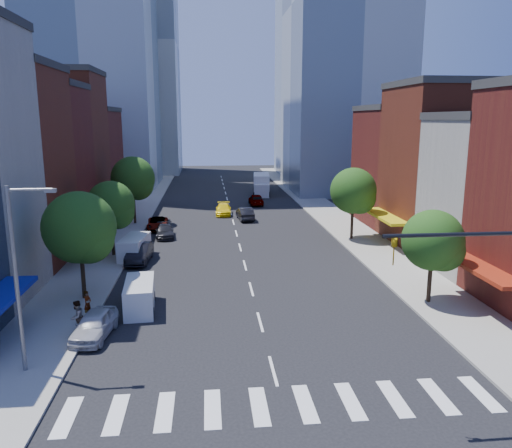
# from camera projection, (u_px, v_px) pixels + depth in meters

# --- Properties ---
(ground) EXTENTS (220.00, 220.00, 0.00)m
(ground) POSITION_uv_depth(u_px,v_px,m) (273.00, 371.00, 24.40)
(ground) COLOR black
(ground) RESTS_ON ground
(sidewalk_left) EXTENTS (5.00, 120.00, 0.15)m
(sidewalk_left) POSITION_uv_depth(u_px,v_px,m) (131.00, 217.00, 62.12)
(sidewalk_left) COLOR gray
(sidewalk_left) RESTS_ON ground
(sidewalk_right) EXTENTS (5.00, 120.00, 0.15)m
(sidewalk_right) POSITION_uv_depth(u_px,v_px,m) (328.00, 213.00, 64.53)
(sidewalk_right) COLOR gray
(sidewalk_right) RESTS_ON ground
(crosswalk) EXTENTS (19.00, 3.00, 0.01)m
(crosswalk) POSITION_uv_depth(u_px,v_px,m) (282.00, 405.00, 21.48)
(crosswalk) COLOR silver
(crosswalk) RESTS_ON ground
(bldg_left_3) EXTENTS (12.00, 8.00, 15.00)m
(bldg_left_3) POSITION_uv_depth(u_px,v_px,m) (23.00, 166.00, 49.06)
(bldg_left_3) COLOR #571715
(bldg_left_3) RESTS_ON ground
(bldg_left_4) EXTENTS (12.00, 9.00, 17.00)m
(bldg_left_4) POSITION_uv_depth(u_px,v_px,m) (49.00, 151.00, 57.13)
(bldg_left_4) COLOR #5E2416
(bldg_left_4) RESTS_ON ground
(bldg_left_5) EXTENTS (12.00, 10.00, 13.00)m
(bldg_left_5) POSITION_uv_depth(u_px,v_px,m) (72.00, 161.00, 66.79)
(bldg_left_5) COLOR #571715
(bldg_left_5) RESTS_ON ground
(bldg_right_1) EXTENTS (12.00, 8.00, 12.00)m
(bldg_right_1) POSITION_uv_depth(u_px,v_px,m) (509.00, 197.00, 39.79)
(bldg_right_1) COLOR beige
(bldg_right_1) RESTS_ON ground
(bldg_right_2) EXTENTS (12.00, 10.00, 15.00)m
(bldg_right_2) POSITION_uv_depth(u_px,v_px,m) (456.00, 167.00, 48.24)
(bldg_right_2) COLOR #5E2416
(bldg_right_2) RESTS_ON ground
(bldg_right_3) EXTENTS (12.00, 10.00, 13.00)m
(bldg_right_3) POSITION_uv_depth(u_px,v_px,m) (413.00, 168.00, 58.18)
(bldg_right_3) COLOR #571715
(bldg_right_3) RESTS_ON ground
(tower_ne) EXTENTS (18.00, 20.00, 60.00)m
(tower_ne) POSITION_uv_depth(u_px,v_px,m) (346.00, 6.00, 80.49)
(tower_ne) COLOR #9EA5AD
(tower_ne) RESTS_ON ground
(tower_far_w) EXTENTS (18.00, 18.00, 56.00)m
(tower_far_w) POSITION_uv_depth(u_px,v_px,m) (136.00, 45.00, 109.37)
(tower_far_w) COLOR #9EA5AD
(tower_far_w) RESTS_ON ground
(streetlight) EXTENTS (2.25, 0.25, 9.00)m
(streetlight) POSITION_uv_depth(u_px,v_px,m) (19.00, 268.00, 23.14)
(streetlight) COLOR slate
(streetlight) RESTS_ON sidewalk_left
(tree_left_near) EXTENTS (4.80, 4.80, 7.30)m
(tree_left_near) POSITION_uv_depth(u_px,v_px,m) (82.00, 230.00, 32.93)
(tree_left_near) COLOR black
(tree_left_near) RESTS_ON sidewalk_left
(tree_left_mid) EXTENTS (4.20, 4.20, 6.65)m
(tree_left_mid) POSITION_uv_depth(u_px,v_px,m) (112.00, 207.00, 43.71)
(tree_left_mid) COLOR black
(tree_left_mid) RESTS_ON sidewalk_left
(tree_left_far) EXTENTS (5.00, 5.00, 7.75)m
(tree_left_far) POSITION_uv_depth(u_px,v_px,m) (134.00, 180.00, 57.21)
(tree_left_far) COLOR black
(tree_left_far) RESTS_ON sidewalk_left
(tree_right_near) EXTENTS (4.00, 4.00, 6.20)m
(tree_right_near) POSITION_uv_depth(u_px,v_px,m) (435.00, 243.00, 32.37)
(tree_right_near) COLOR black
(tree_right_near) RESTS_ON sidewalk_right
(tree_right_far) EXTENTS (4.60, 4.60, 7.20)m
(tree_right_far) POSITION_uv_depth(u_px,v_px,m) (355.00, 193.00, 49.76)
(tree_right_far) COLOR black
(tree_right_far) RESTS_ON sidewalk_right
(parked_car_front) EXTENTS (2.31, 4.56, 1.49)m
(parked_car_front) POSITION_uv_depth(u_px,v_px,m) (95.00, 325.00, 28.01)
(parked_car_front) COLOR #BBBAC0
(parked_car_front) RESTS_ON ground
(parked_car_second) EXTENTS (2.00, 5.01, 1.62)m
(parked_car_second) POSITION_uv_depth(u_px,v_px,m) (139.00, 253.00, 42.77)
(parked_car_second) COLOR black
(parked_car_second) RESTS_ON ground
(parked_car_third) EXTENTS (2.51, 4.93, 1.34)m
(parked_car_third) POSITION_uv_depth(u_px,v_px,m) (158.00, 223.00, 55.49)
(parked_car_third) COLOR #999999
(parked_car_third) RESTS_ON ground
(parked_car_rear) EXTENTS (2.21, 4.61, 1.30)m
(parked_car_rear) POSITION_uv_depth(u_px,v_px,m) (165.00, 231.00, 51.76)
(parked_car_rear) COLOR black
(parked_car_rear) RESTS_ON ground
(cargo_van_near) EXTENTS (2.12, 4.58, 1.90)m
(cargo_van_near) POSITION_uv_depth(u_px,v_px,m) (140.00, 296.00, 31.92)
(cargo_van_near) COLOR silver
(cargo_van_near) RESTS_ON ground
(cargo_van_far) EXTENTS (2.44, 4.85, 1.98)m
(cargo_van_far) POSITION_uv_depth(u_px,v_px,m) (134.00, 248.00, 43.70)
(cargo_van_far) COLOR white
(cargo_van_far) RESTS_ON ground
(taxi) EXTENTS (2.14, 4.83, 1.38)m
(taxi) POSITION_uv_depth(u_px,v_px,m) (223.00, 209.00, 63.94)
(taxi) COLOR yellow
(taxi) RESTS_ON ground
(traffic_car_oncoming) EXTENTS (2.06, 4.78, 1.53)m
(traffic_car_oncoming) POSITION_uv_depth(u_px,v_px,m) (245.00, 214.00, 60.74)
(traffic_car_oncoming) COLOR black
(traffic_car_oncoming) RESTS_ON ground
(traffic_car_far) EXTENTS (1.94, 4.71, 1.60)m
(traffic_car_far) POSITION_uv_depth(u_px,v_px,m) (256.00, 199.00, 71.21)
(traffic_car_far) COLOR #999999
(traffic_car_far) RESTS_ON ground
(box_truck) EXTENTS (3.18, 8.40, 3.31)m
(box_truck) POSITION_uv_depth(u_px,v_px,m) (261.00, 185.00, 80.53)
(box_truck) COLOR silver
(box_truck) RESTS_ON ground
(pedestrian_near) EXTENTS (0.56, 0.69, 1.63)m
(pedestrian_near) POSITION_uv_depth(u_px,v_px,m) (88.00, 304.00, 30.60)
(pedestrian_near) COLOR #999999
(pedestrian_near) RESTS_ON sidewalk_left
(pedestrian_far) EXTENTS (1.06, 1.16, 1.93)m
(pedestrian_far) POSITION_uv_depth(u_px,v_px,m) (77.00, 317.00, 28.11)
(pedestrian_far) COLOR #999999
(pedestrian_far) RESTS_ON sidewalk_left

